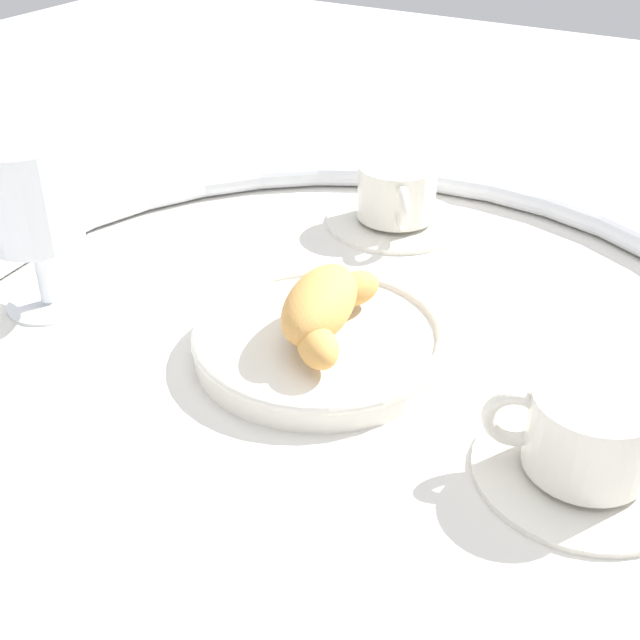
{
  "coord_description": "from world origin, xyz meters",
  "views": [
    {
      "loc": [
        0.46,
        0.25,
        0.36
      ],
      "look_at": [
        0.01,
        -0.01,
        0.03
      ],
      "focal_mm": 46.75,
      "sensor_mm": 36.0,
      "label": 1
    }
  ],
  "objects_px": {
    "pastry_plate": "(320,340)",
    "coffee_cup_far": "(396,200)",
    "juice_glass_left": "(29,203)",
    "coffee_cup_near": "(586,442)",
    "croissant_large": "(324,307)"
  },
  "relations": [
    {
      "from": "pastry_plate",
      "to": "coffee_cup_far",
      "type": "relative_size",
      "value": 1.41
    },
    {
      "from": "pastry_plate",
      "to": "juice_glass_left",
      "type": "height_order",
      "value": "juice_glass_left"
    },
    {
      "from": "juice_glass_left",
      "to": "coffee_cup_near",
      "type": "bearing_deg",
      "value": 92.39
    },
    {
      "from": "croissant_large",
      "to": "juice_glass_left",
      "type": "distance_m",
      "value": 0.24
    },
    {
      "from": "croissant_large",
      "to": "coffee_cup_far",
      "type": "relative_size",
      "value": 0.99
    },
    {
      "from": "coffee_cup_near",
      "to": "coffee_cup_far",
      "type": "relative_size",
      "value": 1.0
    },
    {
      "from": "pastry_plate",
      "to": "coffee_cup_far",
      "type": "distance_m",
      "value": 0.24
    },
    {
      "from": "coffee_cup_far",
      "to": "juice_glass_left",
      "type": "xyz_separation_m",
      "value": [
        0.28,
        -0.18,
        0.07
      ]
    },
    {
      "from": "pastry_plate",
      "to": "croissant_large",
      "type": "relative_size",
      "value": 1.43
    },
    {
      "from": "coffee_cup_far",
      "to": "juice_glass_left",
      "type": "height_order",
      "value": "juice_glass_left"
    },
    {
      "from": "croissant_large",
      "to": "coffee_cup_far",
      "type": "xyz_separation_m",
      "value": [
        -0.23,
        -0.05,
        -0.02
      ]
    },
    {
      "from": "croissant_large",
      "to": "coffee_cup_far",
      "type": "bearing_deg",
      "value": -167.14
    },
    {
      "from": "croissant_large",
      "to": "coffee_cup_near",
      "type": "distance_m",
      "value": 0.21
    },
    {
      "from": "croissant_large",
      "to": "coffee_cup_far",
      "type": "height_order",
      "value": "croissant_large"
    },
    {
      "from": "pastry_plate",
      "to": "juice_glass_left",
      "type": "xyz_separation_m",
      "value": [
        0.05,
        -0.23,
        0.08
      ]
    }
  ]
}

